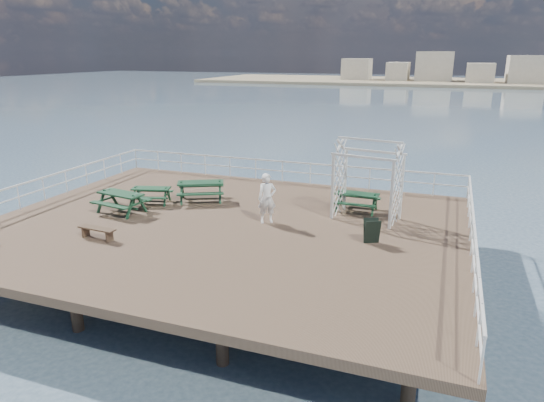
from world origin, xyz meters
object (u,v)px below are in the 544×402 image
(picnic_table_a, at_px, (201,187))
(flat_bench_far, at_px, (97,231))
(picnic_table_d, at_px, (121,198))
(person, at_px, (267,198))
(picnic_table_b, at_px, (151,192))
(trellis_arbor, at_px, (367,184))
(picnic_table_c, at_px, (357,198))

(picnic_table_a, bearing_deg, flat_bench_far, -128.69)
(picnic_table_d, xyz_separation_m, person, (6.08, 0.91, 0.36))
(picnic_table_b, height_order, flat_bench_far, picnic_table_b)
(trellis_arbor, relative_size, person, 1.65)
(picnic_table_b, xyz_separation_m, person, (5.64, -0.62, 0.46))
(picnic_table_c, xyz_separation_m, trellis_arbor, (0.53, -0.91, 0.87))
(picnic_table_d, distance_m, person, 6.16)
(trellis_arbor, bearing_deg, picnic_table_b, -162.83)
(picnic_table_b, bearing_deg, picnic_table_c, -2.53)
(picnic_table_a, distance_m, picnic_table_c, 6.85)
(picnic_table_a, bearing_deg, trellis_arbor, -25.77)
(picnic_table_a, height_order, picnic_table_d, picnic_table_a)
(person, bearing_deg, picnic_table_c, 8.77)
(picnic_table_c, distance_m, flat_bench_far, 10.24)
(picnic_table_c, bearing_deg, flat_bench_far, -140.51)
(flat_bench_far, relative_size, person, 0.76)
(picnic_table_a, xyz_separation_m, picnic_table_c, (6.79, 0.94, -0.07))
(picnic_table_a, height_order, person, person)
(picnic_table_d, relative_size, person, 1.12)
(picnic_table_c, bearing_deg, trellis_arbor, -58.80)
(picnic_table_c, bearing_deg, person, -137.67)
(trellis_arbor, distance_m, person, 3.95)
(picnic_table_b, distance_m, picnic_table_c, 8.87)
(flat_bench_far, bearing_deg, picnic_table_a, 81.28)
(picnic_table_a, xyz_separation_m, picnic_table_d, (-2.29, -2.61, -0.02))
(person, bearing_deg, flat_bench_far, -175.87)
(flat_bench_far, bearing_deg, person, 40.67)
(picnic_table_d, bearing_deg, picnic_table_a, 57.83)
(picnic_table_c, height_order, flat_bench_far, picnic_table_c)
(picnic_table_b, bearing_deg, flat_bench_far, -97.44)
(picnic_table_a, relative_size, picnic_table_d, 1.15)
(picnic_table_d, height_order, trellis_arbor, trellis_arbor)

